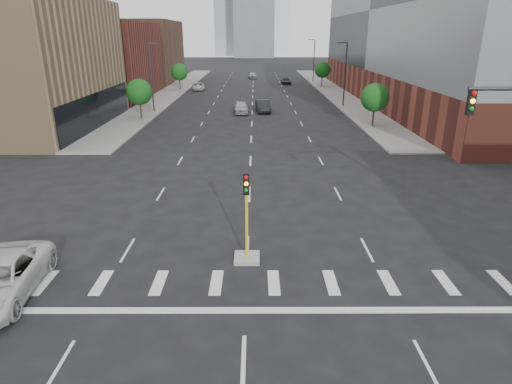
{
  "coord_description": "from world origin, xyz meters",
  "views": [
    {
      "loc": [
        0.39,
        -9.06,
        10.15
      ],
      "look_at": [
        0.44,
        11.6,
        2.5
      ],
      "focal_mm": 30.0,
      "sensor_mm": 36.0,
      "label": 1
    }
  ],
  "objects_px": {
    "car_mid_right": "(263,106)",
    "car_deep_right": "(286,81)",
    "car_near_left": "(241,107)",
    "car_distant": "(253,75)",
    "median_traffic_signal": "(247,242)",
    "car_far_left": "(198,86)"
  },
  "relations": [
    {
      "from": "car_near_left",
      "to": "car_distant",
      "type": "bearing_deg",
      "value": 85.31
    },
    {
      "from": "car_mid_right",
      "to": "car_distant",
      "type": "distance_m",
      "value": 47.77
    },
    {
      "from": "car_near_left",
      "to": "car_deep_right",
      "type": "height_order",
      "value": "car_near_left"
    },
    {
      "from": "car_deep_right",
      "to": "car_distant",
      "type": "height_order",
      "value": "car_distant"
    },
    {
      "from": "car_mid_right",
      "to": "car_deep_right",
      "type": "relative_size",
      "value": 1.06
    },
    {
      "from": "car_far_left",
      "to": "car_deep_right",
      "type": "height_order",
      "value": "car_far_left"
    },
    {
      "from": "car_near_left",
      "to": "car_deep_right",
      "type": "distance_m",
      "value": 36.95
    },
    {
      "from": "car_near_left",
      "to": "car_distant",
      "type": "xyz_separation_m",
      "value": [
        1.33,
        48.73,
        -0.06
      ]
    },
    {
      "from": "car_far_left",
      "to": "car_near_left",
      "type": "bearing_deg",
      "value": -78.92
    },
    {
      "from": "car_mid_right",
      "to": "car_far_left",
      "type": "bearing_deg",
      "value": 109.5
    },
    {
      "from": "median_traffic_signal",
      "to": "car_mid_right",
      "type": "height_order",
      "value": "median_traffic_signal"
    },
    {
      "from": "median_traffic_signal",
      "to": "car_deep_right",
      "type": "distance_m",
      "value": 76.61
    },
    {
      "from": "median_traffic_signal",
      "to": "car_deep_right",
      "type": "relative_size",
      "value": 0.96
    },
    {
      "from": "car_near_left",
      "to": "car_mid_right",
      "type": "height_order",
      "value": "car_near_left"
    },
    {
      "from": "median_traffic_signal",
      "to": "car_mid_right",
      "type": "relative_size",
      "value": 0.9
    },
    {
      "from": "median_traffic_signal",
      "to": "car_deep_right",
      "type": "height_order",
      "value": "median_traffic_signal"
    },
    {
      "from": "car_near_left",
      "to": "car_far_left",
      "type": "bearing_deg",
      "value": 106.16
    },
    {
      "from": "car_deep_right",
      "to": "car_distant",
      "type": "distance_m",
      "value": 14.7
    },
    {
      "from": "car_distant",
      "to": "car_near_left",
      "type": "bearing_deg",
      "value": -95.33
    },
    {
      "from": "car_near_left",
      "to": "car_mid_right",
      "type": "bearing_deg",
      "value": 15.12
    },
    {
      "from": "car_near_left",
      "to": "car_mid_right",
      "type": "xyz_separation_m",
      "value": [
        3.0,
        0.99,
        -0.02
      ]
    },
    {
      "from": "car_near_left",
      "to": "car_deep_right",
      "type": "relative_size",
      "value": 1.05
    }
  ]
}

